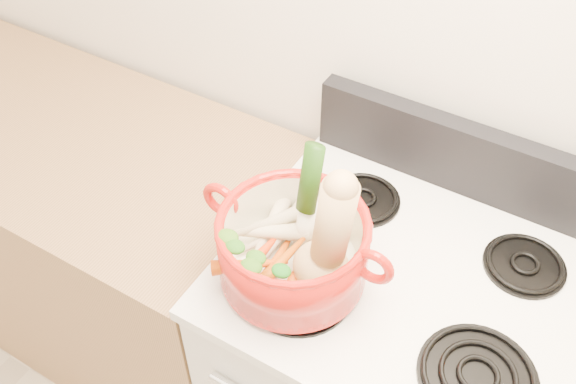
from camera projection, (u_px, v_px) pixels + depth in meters
The scene contains 24 objects.
wall_back at pixel (506, 53), 1.31m from camera, with size 3.50×0.02×2.60m, color white.
cooktop at pixel (414, 280), 1.36m from camera, with size 0.78×0.67×0.03m, color white.
control_backsplash at pixel (472, 161), 1.46m from camera, with size 0.76×0.05×0.18m, color black.
counter_left at pixel (88, 234), 2.09m from camera, with size 1.36×0.65×0.90m, color #986F48.
burner_front_left at pixel (299, 289), 1.31m from camera, with size 0.22×0.22×0.02m, color black.
burner_front_right at pixel (478, 375), 1.18m from camera, with size 0.22×0.22×0.02m, color black.
burner_back_left at pixel (363, 198), 1.49m from camera, with size 0.17×0.17×0.02m, color black.
burner_back_right at pixel (525, 264), 1.36m from camera, with size 0.17×0.17×0.02m, color black.
dutch_oven at pixel (293, 248), 1.28m from camera, with size 0.30×0.30×0.15m, color #B1160F.
pot_handle_left at pixel (221, 200), 1.30m from camera, with size 0.08×0.08×0.02m, color #B1160F.
pot_handle_right at pixel (373, 267), 1.18m from camera, with size 0.08×0.08×0.02m, color #B1160F.
squash at pixel (323, 235), 1.17m from camera, with size 0.12×0.12×0.28m, color tan, non-canonical shape.
leek at pixel (306, 202), 1.24m from camera, with size 0.04×0.04×0.27m, color white.
ginger at pixel (322, 229), 1.34m from camera, with size 0.09×0.06×0.05m, color #DAB986.
parsnip_0 at pixel (272, 224), 1.35m from camera, with size 0.04×0.04×0.23m, color beige.
parsnip_1 at pixel (275, 232), 1.33m from camera, with size 0.04×0.04×0.18m, color beige.
parsnip_2 at pixel (289, 222), 1.34m from camera, with size 0.04×0.04×0.19m, color beige.
parsnip_3 at pixel (264, 231), 1.31m from camera, with size 0.04×0.04×0.19m, color #EFE6C3.
parsnip_4 at pixel (276, 220), 1.32m from camera, with size 0.04×0.04×0.22m, color beige.
carrot_0 at pixel (276, 262), 1.29m from camera, with size 0.03×0.03×0.15m, color #BB5309.
carrot_1 at pixel (261, 254), 1.29m from camera, with size 0.03×0.03×0.15m, color red.
carrot_2 at pixel (299, 271), 1.26m from camera, with size 0.03×0.03×0.15m, color #BC5109.
carrot_3 at pixel (250, 266), 1.26m from camera, with size 0.03×0.03×0.15m, color #C9510A.
carrot_4 at pixel (280, 264), 1.25m from camera, with size 0.03×0.03×0.17m, color #BA5909.
Camera 1 is at (0.19, 0.56, 2.03)m, focal length 40.00 mm.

